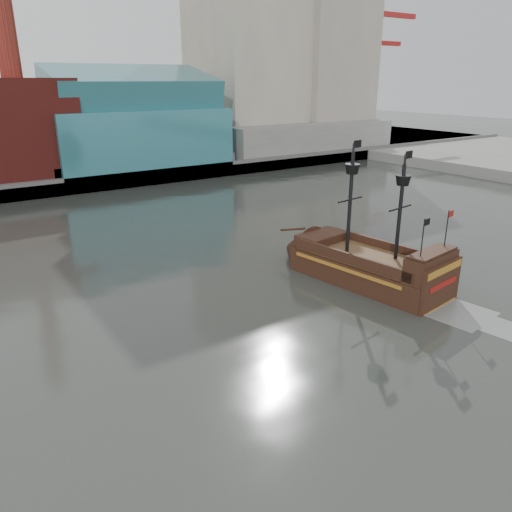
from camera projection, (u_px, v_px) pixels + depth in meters
ground at (418, 372)px, 30.41m from camera, size 400.00×400.00×0.00m
promenade_far at (52, 161)px, 101.76m from camera, size 220.00×60.00×2.00m
seawall at (97, 183)px, 78.67m from camera, size 220.00×1.00×2.60m
skyline at (74, 34)px, 90.81m from camera, size 149.00×45.00×62.00m
crane_a at (367, 69)px, 129.49m from camera, size 22.50×4.00×32.25m
crane_b at (364, 83)px, 143.55m from camera, size 19.10×4.00×26.25m
pirate_ship at (370, 270)px, 43.36m from camera, size 7.53×17.95×13.02m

